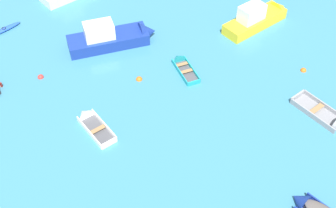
% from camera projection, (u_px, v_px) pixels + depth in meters
% --- Properties ---
extents(rowboat_white_near_camera, '(3.53, 3.15, 1.11)m').
position_uv_depth(rowboat_white_near_camera, '(90.00, 121.00, 29.71)').
color(rowboat_white_near_camera, '#4C4C51').
rests_on(rowboat_white_near_camera, ground_plane).
extents(motor_launch_deep_blue_midfield_left, '(7.10, 5.45, 2.53)m').
position_uv_depth(motor_launch_deep_blue_midfield_left, '(114.00, 37.00, 35.36)').
color(motor_launch_deep_blue_midfield_left, navy).
rests_on(motor_launch_deep_blue_midfield_left, ground_plane).
extents(motor_launch_yellow_cluster_inner, '(5.41, 6.32, 2.50)m').
position_uv_depth(motor_launch_yellow_cluster_inner, '(259.00, 17.00, 37.25)').
color(motor_launch_yellow_cluster_inner, yellow).
rests_on(motor_launch_yellow_cluster_inner, ground_plane).
extents(kayak_blue_center, '(1.99, 2.91, 0.29)m').
position_uv_depth(kayak_blue_center, '(4.00, 30.00, 36.99)').
color(kayak_blue_center, blue).
rests_on(kayak_blue_center, ground_plane).
extents(rowboat_turquoise_far_right, '(2.83, 3.33, 0.98)m').
position_uv_depth(rowboat_turquoise_far_right, '(181.00, 64.00, 33.90)').
color(rowboat_turquoise_far_right, '#4C4C51').
rests_on(rowboat_turquoise_far_right, ground_plane).
extents(rowboat_grey_far_left, '(4.26, 3.69, 1.37)m').
position_uv_depth(rowboat_grey_far_left, '(333.00, 121.00, 29.68)').
color(rowboat_grey_far_left, gray).
rests_on(rowboat_grey_far_left, ground_plane).
extents(mooring_buoy_outer_edge, '(0.48, 0.48, 0.48)m').
position_uv_depth(mooring_buoy_outer_edge, '(139.00, 80.00, 32.85)').
color(mooring_buoy_outer_edge, orange).
rests_on(mooring_buoy_outer_edge, ground_plane).
extents(mooring_buoy_midfield, '(0.45, 0.45, 0.45)m').
position_uv_depth(mooring_buoy_midfield, '(303.00, 71.00, 33.56)').
color(mooring_buoy_midfield, orange).
rests_on(mooring_buoy_midfield, ground_plane).
extents(mooring_buoy_between_boats_left, '(0.46, 0.46, 0.46)m').
position_uv_depth(mooring_buoy_between_boats_left, '(41.00, 77.00, 33.02)').
color(mooring_buoy_between_boats_left, red).
rests_on(mooring_buoy_between_boats_left, ground_plane).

